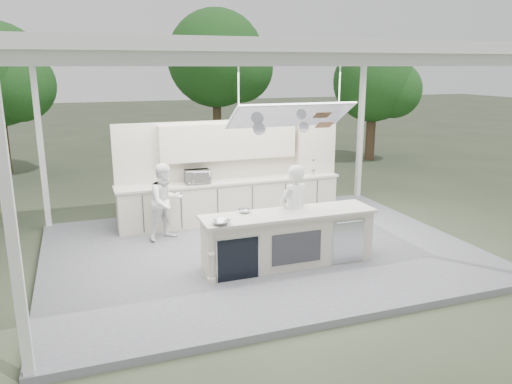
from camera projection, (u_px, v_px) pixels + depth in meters
name	position (u px, v px, depth m)	size (l,w,h in m)	color
ground	(260.00, 254.00, 9.69)	(90.00, 90.00, 0.00)	#434D35
stage_deck	(260.00, 251.00, 9.67)	(8.00, 6.00, 0.12)	slate
tent	(261.00, 56.00, 8.76)	(8.20, 6.20, 3.86)	white
demo_island	(287.00, 239.00, 8.77)	(3.10, 0.79, 0.95)	beige
back_counter	(231.00, 200.00, 11.27)	(5.08, 0.72, 0.95)	beige
back_wall_unit	(246.00, 155.00, 11.37)	(5.05, 0.48, 2.25)	beige
tree_cluster	(161.00, 73.00, 17.74)	(19.55, 9.40, 5.85)	#4D3726
head_chef	(293.00, 213.00, 8.93)	(0.64, 0.42, 1.75)	white
sous_chef	(166.00, 202.00, 10.00)	(0.76, 0.59, 1.56)	white
toaster_oven	(197.00, 177.00, 10.78)	(0.53, 0.36, 0.29)	silver
bowl_large	(221.00, 222.00, 8.00)	(0.30, 0.30, 0.07)	#ADAFB4
bowl_small	(244.00, 211.00, 8.65)	(0.21, 0.21, 0.07)	silver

